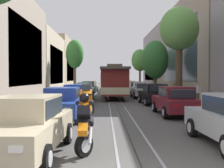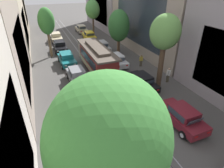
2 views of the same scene
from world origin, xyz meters
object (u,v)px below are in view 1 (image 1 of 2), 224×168
parked_car_black_sixth_left (88,87)px  cable_car_trolley (114,82)px  parked_car_yellow_sixth_right (130,86)px  parked_car_black_mid_right (154,94)px  parked_car_blue_second_left (63,103)px  pedestrian_on_right_pavement (197,92)px  parked_car_white_fourth_right (141,90)px  parked_car_teal_fifth_left (85,89)px  street_tree_kerb_right_fourth (140,60)px  parked_car_beige_far_right (127,85)px  motorcycle_with_rider (85,117)px  parked_car_beige_near_left (26,125)px  street_tree_kerb_right_mid (155,60)px  parked_car_beige_far_left (92,86)px  pedestrian_on_left_pavement (174,90)px  parked_car_maroon_second_right (175,101)px  street_tree_kerb_right_second (179,31)px  parked_car_blue_mid_left (76,96)px  parked_car_grey_fourth_left (83,92)px  street_tree_kerb_left_second (75,55)px  parked_car_silver_fifth_right (136,88)px

parked_car_black_sixth_left → cable_car_trolley: (3.09, -9.76, 0.86)m
parked_car_yellow_sixth_right → parked_car_black_mid_right: bearing=-89.8°
parked_car_blue_second_left → parked_car_black_mid_right: (5.95, 7.45, 0.00)m
parked_car_black_sixth_left → pedestrian_on_right_pavement: pedestrian_on_right_pavement is taller
parked_car_black_mid_right → parked_car_white_fourth_right: bearing=91.1°
parked_car_teal_fifth_left → parked_car_black_sixth_left: same height
street_tree_kerb_right_fourth → pedestrian_on_right_pavement: size_ratio=4.01×
parked_car_beige_far_right → cable_car_trolley: cable_car_trolley is taller
motorcycle_with_rider → parked_car_beige_far_right: bearing=83.7°
parked_car_beige_near_left → street_tree_kerb_right_mid: (8.01, 24.26, 3.36)m
parked_car_beige_far_left → parked_car_white_fourth_right: same height
pedestrian_on_left_pavement → pedestrian_on_right_pavement: (0.53, -5.01, 0.08)m
parked_car_black_mid_right → street_tree_kerb_right_mid: 11.38m
parked_car_maroon_second_right → motorcycle_with_rider: bearing=-121.3°
parked_car_beige_near_left → street_tree_kerb_right_second: street_tree_kerb_right_second is taller
parked_car_blue_mid_left → pedestrian_on_right_pavement: (9.26, 1.79, 0.15)m
parked_car_grey_fourth_left → parked_car_black_sixth_left: (-0.23, 11.46, 0.00)m
parked_car_maroon_second_right → parked_car_beige_far_right: size_ratio=1.00×
parked_car_white_fourth_right → parked_car_yellow_sixth_right: size_ratio=1.00×
parked_car_beige_far_left → cable_car_trolley: (2.96, -15.44, 0.86)m
pedestrian_on_left_pavement → parked_car_yellow_sixth_right: bearing=101.3°
street_tree_kerb_right_fourth → cable_car_trolley: size_ratio=0.74×
parked_car_blue_second_left → parked_car_grey_fourth_left: 11.19m
parked_car_white_fourth_right → street_tree_kerb_right_fourth: (2.01, 16.70, 4.11)m
parked_car_blue_mid_left → parked_car_beige_far_right: bearing=78.1°
parked_car_blue_mid_left → street_tree_kerb_left_second: (-1.80, 14.91, 4.17)m
parked_car_teal_fifth_left → parked_car_black_sixth_left: size_ratio=1.00×
cable_car_trolley → motorcycle_with_rider: (-1.39, -18.88, -0.68)m
parked_car_maroon_second_right → street_tree_kerb_left_second: bearing=111.8°
parked_car_beige_near_left → parked_car_grey_fourth_left: 17.33m
parked_car_grey_fourth_left → parked_car_black_mid_right: size_ratio=0.99×
parked_car_black_mid_right → parked_car_yellow_sixth_right: 19.72m
parked_car_maroon_second_right → pedestrian_on_left_pavement: 11.57m
street_tree_kerb_left_second → street_tree_kerb_right_mid: (9.74, -2.50, -0.82)m
parked_car_beige_far_left → street_tree_kerb_right_mid: street_tree_kerb_right_mid is taller
parked_car_blue_mid_left → parked_car_grey_fourth_left: 5.47m
parked_car_yellow_sixth_right → street_tree_kerb_right_fourth: size_ratio=0.65×
street_tree_kerb_right_second → parked_car_beige_far_left: bearing=109.9°
parked_car_beige_far_right → motorcycle_with_rider: motorcycle_with_rider is taller
parked_car_grey_fourth_left → parked_car_silver_fifth_right: bearing=56.8°
parked_car_blue_mid_left → parked_car_white_fourth_right: bearing=54.9°
parked_car_white_fourth_right → street_tree_kerb_right_second: bearing=-74.7°
parked_car_white_fourth_right → parked_car_silver_fifth_right: same height
street_tree_kerb_right_fourth → pedestrian_on_right_pavement: 23.49m
parked_car_black_sixth_left → street_tree_kerb_right_mid: 9.90m
parked_car_beige_far_left → pedestrian_on_left_pavement: bearing=-60.9°
parked_car_blue_mid_left → parked_car_black_mid_right: (5.87, 1.73, 0.00)m
parked_car_blue_second_left → parked_car_silver_fifth_right: 21.03m
parked_car_beige_far_right → street_tree_kerb_right_mid: street_tree_kerb_right_mid is taller
parked_car_maroon_second_right → street_tree_kerb_right_fourth: 29.65m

